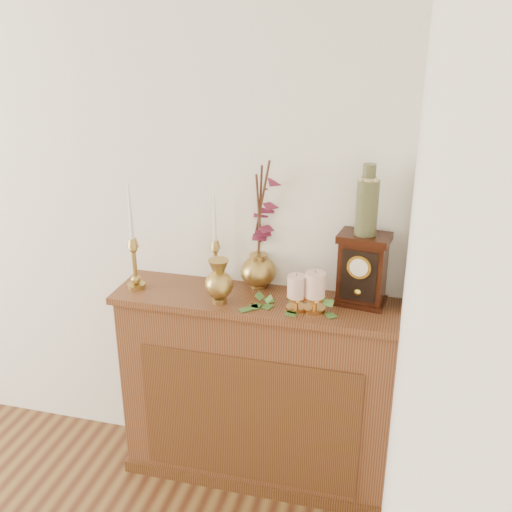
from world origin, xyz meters
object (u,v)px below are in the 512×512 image
(ginger_jar, at_px, (264,229))
(candlestick_left, at_px, (134,255))
(mantel_clock, at_px, (362,270))
(bud_vase, at_px, (219,282))
(candlestick_center, at_px, (216,255))
(ceramic_vase, at_px, (367,204))

(ginger_jar, bearing_deg, candlestick_left, -161.04)
(ginger_jar, height_order, mantel_clock, ginger_jar)
(bud_vase, bearing_deg, candlestick_center, 111.93)
(mantel_clock, xyz_separation_m, ceramic_vase, (0.00, 0.00, 0.28))
(candlestick_left, height_order, mantel_clock, candlestick_left)
(candlestick_center, bearing_deg, ceramic_vase, -3.12)
(bud_vase, xyz_separation_m, ginger_jar, (0.14, 0.23, 0.17))
(candlestick_left, xyz_separation_m, ceramic_vase, (0.97, 0.10, 0.28))
(bud_vase, distance_m, mantel_clock, 0.59)
(bud_vase, distance_m, ceramic_vase, 0.68)
(ginger_jar, distance_m, mantel_clock, 0.46)
(candlestick_center, xyz_separation_m, mantel_clock, (0.64, -0.04, 0.01))
(ceramic_vase, bearing_deg, ginger_jar, 168.85)
(bud_vase, bearing_deg, ginger_jar, 59.49)
(ginger_jar, distance_m, ceramic_vase, 0.48)
(candlestick_center, relative_size, ceramic_vase, 1.47)
(candlestick_left, distance_m, bud_vase, 0.41)
(candlestick_left, bearing_deg, candlestick_center, 22.10)
(candlestick_center, height_order, ginger_jar, ginger_jar)
(mantel_clock, bearing_deg, candlestick_center, -175.51)
(candlestick_center, bearing_deg, bud_vase, -68.07)
(bud_vase, height_order, ceramic_vase, ceramic_vase)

